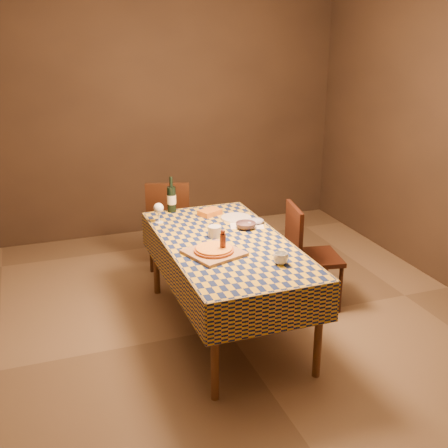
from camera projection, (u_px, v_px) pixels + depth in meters
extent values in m
plane|color=brown|center=(226.00, 329.00, 4.62)|extent=(5.00, 5.00, 0.00)
cube|color=#34271D|center=(151.00, 118.00, 6.37)|extent=(4.50, 0.10, 2.70)
cylinder|color=brown|center=(215.00, 350.00, 3.64)|extent=(0.06, 0.06, 0.75)
cylinder|color=brown|center=(319.00, 330.00, 3.88)|extent=(0.06, 0.06, 0.75)
cylinder|color=brown|center=(156.00, 256.00, 5.11)|extent=(0.06, 0.06, 0.75)
cylinder|color=brown|center=(234.00, 245.00, 5.35)|extent=(0.06, 0.06, 0.75)
cube|color=brown|center=(226.00, 245.00, 4.37)|extent=(0.90, 1.80, 0.03)
cube|color=brown|center=(226.00, 243.00, 4.36)|extent=(0.92, 1.82, 0.02)
cube|color=brown|center=(275.00, 313.00, 3.60)|extent=(0.94, 0.01, 0.30)
cube|color=brown|center=(193.00, 223.00, 5.22)|extent=(0.94, 0.01, 0.30)
cube|color=brown|center=(169.00, 268.00, 4.26)|extent=(0.01, 1.84, 0.30)
cube|color=brown|center=(280.00, 252.00, 4.56)|extent=(0.01, 1.84, 0.30)
cube|color=#9E724A|center=(214.00, 253.00, 4.12)|extent=(0.47, 0.47, 0.02)
cylinder|color=#A34C1B|center=(214.00, 250.00, 4.12)|extent=(0.31, 0.31, 0.02)
cylinder|color=orange|center=(214.00, 248.00, 4.11)|extent=(0.28, 0.28, 0.01)
cylinder|color=#511F13|center=(223.00, 244.00, 4.11)|extent=(0.05, 0.05, 0.15)
sphere|color=#511F13|center=(223.00, 232.00, 4.08)|extent=(0.03, 0.03, 0.03)
imported|color=#5B444C|center=(246.00, 226.00, 4.63)|extent=(0.22, 0.22, 0.05)
cylinder|color=white|center=(159.00, 222.00, 4.78)|extent=(0.08, 0.08, 0.01)
cylinder|color=white|center=(159.00, 217.00, 4.76)|extent=(0.01, 0.01, 0.08)
sphere|color=white|center=(159.00, 208.00, 4.73)|extent=(0.09, 0.09, 0.09)
ellipsoid|color=#43080F|center=(159.00, 209.00, 4.74)|extent=(0.06, 0.06, 0.03)
cylinder|color=black|center=(172.00, 199.00, 5.01)|extent=(0.10, 0.10, 0.23)
cylinder|color=black|center=(171.00, 182.00, 4.96)|extent=(0.04, 0.04, 0.09)
cylinder|color=beige|center=(172.00, 199.00, 5.01)|extent=(0.10, 0.10, 0.08)
cylinder|color=silver|center=(215.00, 231.00, 4.45)|extent=(0.12, 0.12, 0.09)
cube|color=orange|center=(210.00, 212.00, 4.96)|extent=(0.23, 0.20, 0.05)
cylinder|color=silver|center=(236.00, 218.00, 4.87)|extent=(0.33, 0.33, 0.02)
imported|color=silver|center=(281.00, 259.00, 3.95)|extent=(0.13, 0.13, 0.08)
cube|color=white|center=(247.00, 225.00, 4.72)|extent=(0.33, 0.29, 0.00)
ellipsoid|color=#9EA4CA|center=(255.00, 221.00, 4.74)|extent=(0.17, 0.14, 0.05)
cube|color=black|center=(169.00, 224.00, 5.70)|extent=(0.52, 0.52, 0.04)
cube|color=black|center=(168.00, 206.00, 5.42)|extent=(0.41, 0.15, 0.46)
cylinder|color=black|center=(187.00, 238.00, 5.96)|extent=(0.04, 0.04, 0.43)
cylinder|color=black|center=(153.00, 239.00, 5.93)|extent=(0.04, 0.04, 0.43)
cylinder|color=black|center=(187.00, 251.00, 5.62)|extent=(0.04, 0.04, 0.43)
cylinder|color=black|center=(151.00, 252.00, 5.60)|extent=(0.04, 0.04, 0.43)
cube|color=black|center=(315.00, 258.00, 4.87)|extent=(0.49, 0.49, 0.04)
cube|color=black|center=(294.00, 232.00, 4.75)|extent=(0.11, 0.42, 0.46)
cylinder|color=black|center=(340.00, 290.00, 4.81)|extent=(0.04, 0.04, 0.43)
cylinder|color=black|center=(326.00, 272.00, 5.14)|extent=(0.04, 0.04, 0.43)
cylinder|color=black|center=(300.00, 293.00, 4.75)|extent=(0.04, 0.04, 0.43)
cylinder|color=black|center=(288.00, 275.00, 5.09)|extent=(0.04, 0.04, 0.43)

